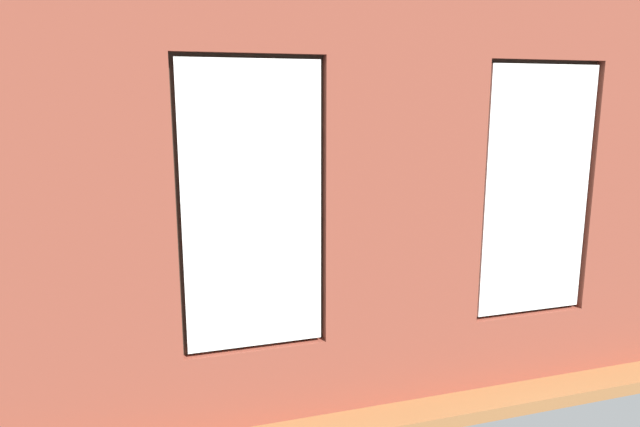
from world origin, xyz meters
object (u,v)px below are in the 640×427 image
object	(u,v)px
media_console	(61,306)
papasan_chair	(246,226)
remote_black	(317,264)
potted_plant_near_tv	(111,283)
remote_gray	(298,263)
coffee_table	(317,269)
potted_plant_corner_near_left	(426,192)
table_plant_small	(330,258)
couch_by_window	(307,332)
candle_jar	(349,253)
potted_plant_corner_far_left	(608,263)
tv_flatscreen	(55,249)
couch_left	(473,248)
cup_ceramic	(279,267)
potted_plant_by_left_couch	(399,223)

from	to	relation	value
media_console	papasan_chair	xyz separation A→B (m)	(-2.19, -2.08, 0.21)
remote_black	potted_plant_near_tv	world-z (taller)	potted_plant_near_tv
remote_gray	papasan_chair	bearing A→B (deg)	164.90
coffee_table	potted_plant_corner_near_left	world-z (taller)	potted_plant_corner_near_left
remote_gray	papasan_chair	xyz separation A→B (m)	(0.25, -1.96, 0.02)
table_plant_small	potted_plant_near_tv	world-z (taller)	potted_plant_near_tv
couch_by_window	potted_plant_near_tv	world-z (taller)	potted_plant_near_tv
candle_jar	potted_plant_corner_far_left	xyz separation A→B (m)	(-2.00, 1.76, 0.21)
tv_flatscreen	potted_plant_corner_near_left	xyz separation A→B (m)	(-5.05, -2.10, -0.03)
potted_plant_corner_far_left	coffee_table	bearing A→B (deg)	-33.78
candle_jar	tv_flatscreen	xyz separation A→B (m)	(3.05, 0.16, 0.33)
potted_plant_near_tv	couch_by_window	bearing A→B (deg)	163.65
candle_jar	coffee_table	bearing A→B (deg)	18.49
couch_left	remote_black	world-z (taller)	couch_left
candle_jar	tv_flatscreen	distance (m)	3.08
table_plant_small	media_console	bearing A→B (deg)	-2.13
cup_ceramic	couch_by_window	bearing A→B (deg)	86.64
remote_black	potted_plant_near_tv	distance (m)	2.36
cup_ceramic	media_console	distance (m)	2.18
coffee_table	potted_plant_by_left_couch	distance (m)	2.65
cup_ceramic	potted_plant_corner_far_left	bearing A→B (deg)	152.54
cup_ceramic	candle_jar	xyz separation A→B (m)	(-0.89, -0.26, 0.01)
remote_gray	potted_plant_corner_near_left	size ratio (longest dim) A/B	0.12
couch_by_window	potted_plant_corner_near_left	world-z (taller)	potted_plant_corner_near_left
potted_plant_near_tv	potted_plant_corner_far_left	world-z (taller)	potted_plant_near_tv
media_console	potted_plant_near_tv	distance (m)	1.29
couch_by_window	table_plant_small	distance (m)	1.55
couch_by_window	coffee_table	xyz separation A→B (m)	(-0.54, -1.51, 0.05)
cup_ceramic	table_plant_small	bearing A→B (deg)	-180.00
potted_plant_by_left_couch	potted_plant_corner_near_left	world-z (taller)	potted_plant_corner_near_left
media_console	couch_left	bearing A→B (deg)	-174.35
couch_left	media_console	bearing A→B (deg)	-81.54
couch_by_window	table_plant_small	world-z (taller)	couch_by_window
couch_by_window	table_plant_small	bearing A→B (deg)	-115.36
potted_plant_by_left_couch	potted_plant_near_tv	world-z (taller)	potted_plant_near_tv
table_plant_small	potted_plant_corner_near_left	size ratio (longest dim) A/B	0.13
candle_jar	potted_plant_corner_near_left	xyz separation A→B (m)	(-1.99, -1.95, 0.31)
coffee_table	papasan_chair	size ratio (longest dim) A/B	1.31
candle_jar	papasan_chair	size ratio (longest dim) A/B	0.10
couch_by_window	cup_ceramic	size ratio (longest dim) A/B	18.62
couch_by_window	couch_left	size ratio (longest dim) A/B	0.96
couch_left	coffee_table	size ratio (longest dim) A/B	1.27
potted_plant_corner_near_left	potted_plant_corner_far_left	size ratio (longest dim) A/B	1.21
candle_jar	remote_black	size ratio (longest dim) A/B	0.69
table_plant_small	remote_black	bearing A→B (deg)	-46.43
coffee_table	remote_gray	size ratio (longest dim) A/B	9.06
remote_gray	potted_plant_corner_far_left	world-z (taller)	potted_plant_corner_far_left
papasan_chair	potted_plant_corner_near_left	size ratio (longest dim) A/B	0.84
cup_ceramic	table_plant_small	xyz separation A→B (m)	(-0.58, -0.00, 0.05)
candle_jar	potted_plant_by_left_couch	world-z (taller)	potted_plant_by_left_couch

